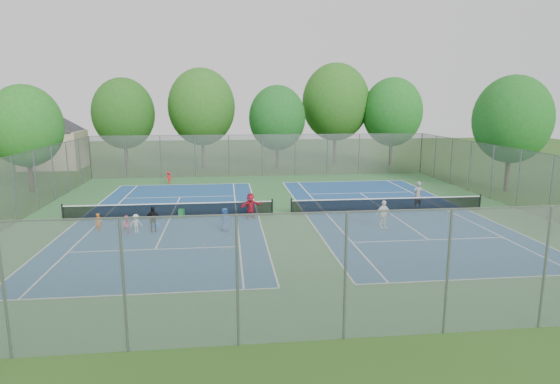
# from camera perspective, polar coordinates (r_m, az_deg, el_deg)

# --- Properties ---
(ground) EXTENTS (120.00, 120.00, 0.00)m
(ground) POSITION_cam_1_polar(r_m,az_deg,el_deg) (29.93, 0.22, -2.81)
(ground) COLOR #284D18
(ground) RESTS_ON ground
(court_pad) EXTENTS (32.00, 32.00, 0.01)m
(court_pad) POSITION_cam_1_polar(r_m,az_deg,el_deg) (29.93, 0.22, -2.80)
(court_pad) COLOR #316735
(court_pad) RESTS_ON ground
(court_left) EXTENTS (10.97, 23.77, 0.01)m
(court_left) POSITION_cam_1_polar(r_m,az_deg,el_deg) (29.94, -13.22, -3.07)
(court_left) COLOR navy
(court_left) RESTS_ON court_pad
(court_right) EXTENTS (10.97, 23.77, 0.01)m
(court_right) POSITION_cam_1_polar(r_m,az_deg,el_deg) (31.51, 12.97, -2.36)
(court_right) COLOR navy
(court_right) RESTS_ON court_pad
(net_left) EXTENTS (12.87, 0.10, 0.91)m
(net_left) POSITION_cam_1_polar(r_m,az_deg,el_deg) (29.84, -13.26, -2.25)
(net_left) COLOR black
(net_left) RESTS_ON ground
(net_right) EXTENTS (12.87, 0.10, 0.91)m
(net_right) POSITION_cam_1_polar(r_m,az_deg,el_deg) (31.41, 13.01, -1.58)
(net_right) COLOR black
(net_right) RESTS_ON ground
(fence_north) EXTENTS (32.00, 0.10, 4.00)m
(fence_north) POSITION_cam_1_polar(r_m,az_deg,el_deg) (45.29, -2.18, 4.47)
(fence_north) COLOR gray
(fence_north) RESTS_ON ground
(fence_south) EXTENTS (32.00, 0.10, 4.00)m
(fence_south) POSITION_cam_1_polar(r_m,az_deg,el_deg) (14.27, 7.95, -10.23)
(fence_south) COLOR gray
(fence_south) RESTS_ON ground
(fence_west) EXTENTS (0.10, 32.00, 4.00)m
(fence_west) POSITION_cam_1_polar(r_m,az_deg,el_deg) (31.90, -29.65, 0.27)
(fence_west) COLOR gray
(fence_west) RESTS_ON ground
(fence_east) EXTENTS (0.10, 32.00, 4.00)m
(fence_east) POSITION_cam_1_polar(r_m,az_deg,el_deg) (35.18, 27.08, 1.38)
(fence_east) COLOR gray
(fence_east) RESTS_ON ground
(house) EXTENTS (11.03, 11.03, 7.30)m
(house) POSITION_cam_1_polar(r_m,az_deg,el_deg) (56.11, -26.08, 6.90)
(house) COLOR #B7A88C
(house) RESTS_ON ground
(tree_nw) EXTENTS (6.40, 6.40, 9.58)m
(tree_nw) POSITION_cam_1_polar(r_m,az_deg,el_deg) (51.96, -18.53, 9.06)
(tree_nw) COLOR #443326
(tree_nw) RESTS_ON ground
(tree_nl) EXTENTS (7.20, 7.20, 10.69)m
(tree_nl) POSITION_cam_1_polar(r_m,az_deg,el_deg) (51.93, -9.54, 10.19)
(tree_nl) COLOR #443326
(tree_nl) RESTS_ON ground
(tree_nc) EXTENTS (6.00, 6.00, 8.85)m
(tree_nc) POSITION_cam_1_polar(r_m,az_deg,el_deg) (50.19, -0.35, 9.00)
(tree_nc) COLOR #443326
(tree_nc) RESTS_ON ground
(tree_nr) EXTENTS (7.60, 7.60, 11.42)m
(tree_nr) POSITION_cam_1_polar(r_m,az_deg,el_deg) (54.31, 6.80, 10.82)
(tree_nr) COLOR #443326
(tree_nr) RESTS_ON ground
(tree_ne) EXTENTS (6.60, 6.60, 9.77)m
(tree_ne) POSITION_cam_1_polar(r_m,az_deg,el_deg) (54.11, 13.54, 9.46)
(tree_ne) COLOR #443326
(tree_ne) RESTS_ON ground
(tree_side_w) EXTENTS (5.60, 5.60, 8.47)m
(tree_side_w) POSITION_cam_1_polar(r_m,az_deg,el_deg) (41.91, -28.59, 7.08)
(tree_side_w) COLOR #443326
(tree_side_w) RESTS_ON ground
(tree_side_e) EXTENTS (6.00, 6.00, 9.20)m
(tree_side_e) POSITION_cam_1_polar(r_m,az_deg,el_deg) (41.48, 26.46, 7.93)
(tree_side_e) COLOR #443326
(tree_side_e) RESTS_ON ground
(ball_crate) EXTENTS (0.43, 0.43, 0.28)m
(ball_crate) POSITION_cam_1_polar(r_m,az_deg,el_deg) (27.83, -14.82, -3.95)
(ball_crate) COLOR blue
(ball_crate) RESTS_ON ground
(ball_hopper) EXTENTS (0.38, 0.38, 0.60)m
(ball_hopper) POSITION_cam_1_polar(r_m,az_deg,el_deg) (29.57, -11.93, -2.62)
(ball_hopper) COLOR #217B36
(ball_hopper) RESTS_ON ground
(student_a) EXTENTS (0.46, 0.41, 1.05)m
(student_a) POSITION_cam_1_polar(r_m,az_deg,el_deg) (27.88, -21.24, -3.50)
(student_a) COLOR #CB6113
(student_a) RESTS_ON ground
(student_b) EXTENTS (0.60, 0.51, 1.07)m
(student_b) POSITION_cam_1_polar(r_m,az_deg,el_deg) (26.77, -18.11, -3.85)
(student_b) COLOR #CF5072
(student_b) RESTS_ON ground
(student_c) EXTENTS (0.77, 0.58, 1.06)m
(student_c) POSITION_cam_1_polar(r_m,az_deg,el_deg) (26.97, -17.14, -3.70)
(student_c) COLOR silver
(student_c) RESTS_ON ground
(student_d) EXTENTS (0.90, 0.50, 1.44)m
(student_d) POSITION_cam_1_polar(r_m,az_deg,el_deg) (26.86, -15.26, -3.23)
(student_d) COLOR black
(student_d) RESTS_ON ground
(student_e) EXTENTS (0.76, 0.62, 1.34)m
(student_e) POSITION_cam_1_polar(r_m,az_deg,el_deg) (26.20, -6.72, -3.38)
(student_e) COLOR navy
(student_e) RESTS_ON ground
(student_f) EXTENTS (1.58, 1.01, 1.63)m
(student_f) POSITION_cam_1_polar(r_m,az_deg,el_deg) (28.79, -3.59, -1.72)
(student_f) COLOR #AC1827
(student_f) RESTS_ON ground
(child_far_baseline) EXTENTS (0.83, 0.65, 1.12)m
(child_far_baseline) POSITION_cam_1_polar(r_m,az_deg,el_deg) (42.09, -13.40, 1.70)
(child_far_baseline) COLOR red
(child_far_baseline) RESTS_ON ground
(instructor) EXTENTS (0.74, 0.55, 1.86)m
(instructor) POSITION_cam_1_polar(r_m,az_deg,el_deg) (32.85, 16.43, -0.36)
(instructor) COLOR gray
(instructor) RESTS_ON ground
(teen_court_b) EXTENTS (1.03, 0.62, 1.64)m
(teen_court_b) POSITION_cam_1_polar(r_m,az_deg,el_deg) (27.22, 12.46, -2.70)
(teen_court_b) COLOR white
(teen_court_b) RESTS_ON ground
(tennis_ball_0) EXTENTS (0.07, 0.07, 0.07)m
(tennis_ball_0) POSITION_cam_1_polar(r_m,az_deg,el_deg) (27.89, -16.00, -4.20)
(tennis_ball_0) COLOR #D6F138
(tennis_ball_0) RESTS_ON ground
(tennis_ball_1) EXTENTS (0.07, 0.07, 0.07)m
(tennis_ball_1) POSITION_cam_1_polar(r_m,az_deg,el_deg) (25.66, -7.55, -5.18)
(tennis_ball_1) COLOR #C0DF33
(tennis_ball_1) RESTS_ON ground
(tennis_ball_2) EXTENTS (0.07, 0.07, 0.07)m
(tennis_ball_2) POSITION_cam_1_polar(r_m,az_deg,el_deg) (26.99, -6.28, -4.34)
(tennis_ball_2) COLOR gold
(tennis_ball_2) RESTS_ON ground
(tennis_ball_3) EXTENTS (0.07, 0.07, 0.07)m
(tennis_ball_3) POSITION_cam_1_polar(r_m,az_deg,el_deg) (23.12, -6.96, -6.99)
(tennis_ball_3) COLOR gold
(tennis_ball_3) RESTS_ON ground
(tennis_ball_4) EXTENTS (0.07, 0.07, 0.07)m
(tennis_ball_4) POSITION_cam_1_polar(r_m,az_deg,el_deg) (28.56, -17.62, -3.94)
(tennis_ball_4) COLOR gold
(tennis_ball_4) RESTS_ON ground
(tennis_ball_5) EXTENTS (0.07, 0.07, 0.07)m
(tennis_ball_5) POSITION_cam_1_polar(r_m,az_deg,el_deg) (27.56, -8.84, -4.08)
(tennis_ball_5) COLOR #CBEC36
(tennis_ball_5) RESTS_ON ground
(tennis_ball_6) EXTENTS (0.07, 0.07, 0.07)m
(tennis_ball_6) POSITION_cam_1_polar(r_m,az_deg,el_deg) (25.63, -19.83, -5.78)
(tennis_ball_6) COLOR #DDF539
(tennis_ball_6) RESTS_ON ground
(tennis_ball_7) EXTENTS (0.07, 0.07, 0.07)m
(tennis_ball_7) POSITION_cam_1_polar(r_m,az_deg,el_deg) (24.90, -6.07, -5.65)
(tennis_ball_7) COLOR #CBD631
(tennis_ball_7) RESTS_ON ground
(tennis_ball_8) EXTENTS (0.07, 0.07, 0.07)m
(tennis_ball_8) POSITION_cam_1_polar(r_m,az_deg,el_deg) (24.09, -9.13, -6.31)
(tennis_ball_8) COLOR gold
(tennis_ball_8) RESTS_ON ground
(tennis_ball_9) EXTENTS (0.07, 0.07, 0.07)m
(tennis_ball_9) POSITION_cam_1_polar(r_m,az_deg,el_deg) (27.10, -18.84, -4.81)
(tennis_ball_9) COLOR #CAEF37
(tennis_ball_9) RESTS_ON ground
(tennis_ball_10) EXTENTS (0.07, 0.07, 0.07)m
(tennis_ball_10) POSITION_cam_1_polar(r_m,az_deg,el_deg) (23.21, -6.42, -6.91)
(tennis_ball_10) COLOR #DEF338
(tennis_ball_10) RESTS_ON ground
(tennis_ball_11) EXTENTS (0.07, 0.07, 0.07)m
(tennis_ball_11) POSITION_cam_1_polar(r_m,az_deg,el_deg) (25.40, -14.54, -5.62)
(tennis_ball_11) COLOR #C4DC33
(tennis_ball_11) RESTS_ON ground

